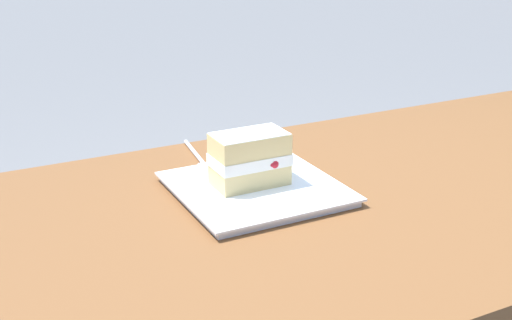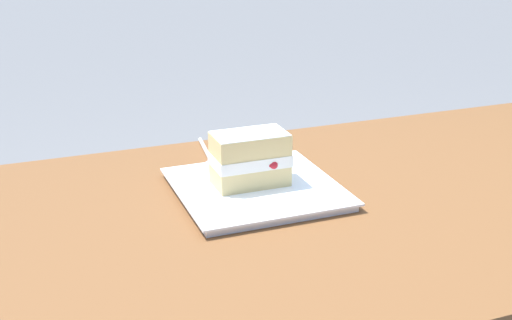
% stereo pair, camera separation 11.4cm
% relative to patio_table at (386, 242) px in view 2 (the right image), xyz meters
% --- Properties ---
extents(patio_table, '(1.65, 0.76, 0.74)m').
position_rel_patio_table_xyz_m(patio_table, '(0.00, 0.00, 0.00)').
color(patio_table, brown).
rests_on(patio_table, ground).
extents(dessert_plate, '(0.27, 0.27, 0.02)m').
position_rel_patio_table_xyz_m(dessert_plate, '(-0.22, 0.08, 0.11)').
color(dessert_plate, white).
rests_on(dessert_plate, patio_table).
extents(cake_slice, '(0.13, 0.08, 0.09)m').
position_rel_patio_table_xyz_m(cake_slice, '(-0.23, 0.09, 0.16)').
color(cake_slice, '#E0C17A').
rests_on(cake_slice, dessert_plate).
extents(dessert_fork, '(0.04, 0.17, 0.01)m').
position_rel_patio_table_xyz_m(dessert_fork, '(-0.25, 0.28, 0.10)').
color(dessert_fork, silver).
rests_on(dessert_fork, patio_table).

